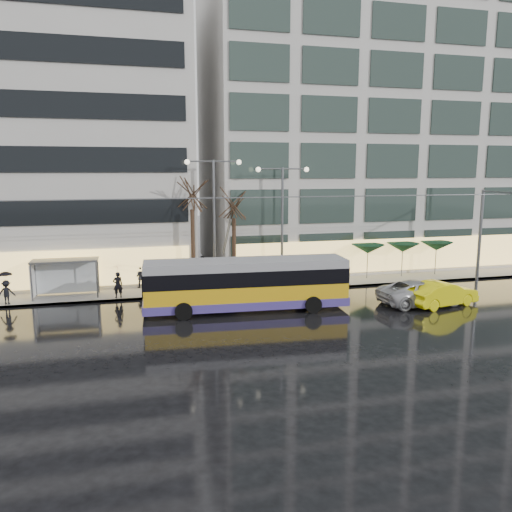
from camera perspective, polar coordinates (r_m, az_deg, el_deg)
name	(u,v)px	position (r m, az deg, el deg)	size (l,w,h in m)	color
ground	(211,341)	(25.50, -5.17, -9.61)	(140.00, 140.00, 0.00)	black
sidewalk	(208,279)	(39.11, -5.46, -2.63)	(80.00, 10.00, 0.15)	gray
kerb	(219,294)	(34.35, -4.22, -4.35)	(80.00, 0.10, 0.15)	slate
building_right	(382,124)	(48.58, 14.23, 14.45)	(32.00, 14.00, 25.00)	#B0ADA8
trolleybus	(246,286)	(30.25, -1.12, -3.43)	(12.39, 5.10, 5.68)	gold
catenary	(206,236)	(32.34, -5.72, 2.28)	(42.24, 5.12, 7.00)	#595B60
bus_shelter	(60,270)	(35.41, -21.53, -1.47)	(4.20, 1.60, 2.51)	#595B60
street_lamp_near	(214,206)	(35.13, -4.83, 5.73)	(3.96, 0.36, 9.03)	#595B60
street_lamp_far	(282,208)	(36.29, 3.03, 5.45)	(3.96, 0.36, 8.53)	#595B60
tree_a	(192,190)	(35.06, -7.35, 7.48)	(3.20, 3.20, 8.40)	black
tree_b	(234,199)	(35.77, -2.56, 6.49)	(3.20, 3.20, 7.70)	black
parasol_a	(368,249)	(39.45, 12.66, 0.79)	(2.50, 2.50, 2.65)	#595B60
parasol_b	(403,247)	(40.88, 16.43, 0.94)	(2.50, 2.50, 2.65)	#595B60
parasol_c	(436,246)	(42.47, 19.92, 1.07)	(2.50, 2.50, 2.65)	#595B60
taxi_b	(442,294)	(33.52, 20.48, -4.05)	(1.68, 4.83, 1.59)	#FAF00D
sedan_silver	(421,293)	(33.48, 18.36, -3.98)	(2.57, 5.57, 1.55)	#AFAFB3
pedestrian_a	(117,276)	(33.91, -15.56, -2.26)	(1.16, 1.17, 2.19)	black
pedestrian_b	(140,276)	(36.59, -13.12, -2.29)	(0.82, 0.65, 1.62)	black
pedestrian_c	(6,287)	(34.84, -26.65, -3.17)	(1.02, 0.87, 2.11)	black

